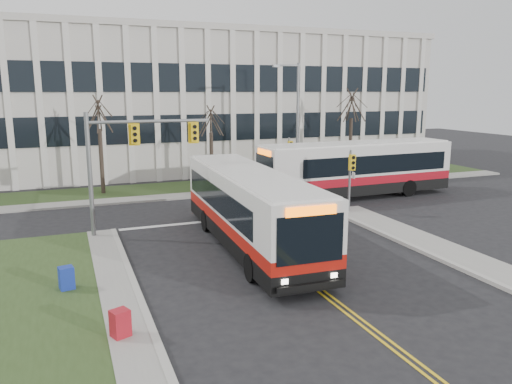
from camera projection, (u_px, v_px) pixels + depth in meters
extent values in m
plane|color=black|center=(288.00, 266.00, 20.83)|extent=(120.00, 120.00, 0.00)
cube|color=#2E431C|center=(14.00, 376.00, 12.71)|extent=(5.00, 26.00, 0.12)
cube|color=#9E9B93|center=(134.00, 354.00, 13.77)|extent=(1.20, 26.00, 0.14)
cube|color=#9E9B93|center=(263.00, 190.00, 36.47)|extent=(44.00, 1.60, 0.14)
cube|color=#2E431C|center=(250.00, 183.00, 39.04)|extent=(44.00, 5.00, 0.12)
cube|color=beige|center=(207.00, 103.00, 48.81)|extent=(40.00, 16.00, 12.00)
cylinder|color=slate|center=(90.00, 177.00, 24.21)|extent=(0.22, 0.22, 6.20)
cylinder|color=slate|center=(150.00, 121.00, 24.75)|extent=(6.00, 0.16, 0.16)
cube|color=yellow|center=(135.00, 134.00, 24.45)|extent=(0.34, 0.24, 0.92)
cube|color=yellow|center=(194.00, 132.00, 25.51)|extent=(0.34, 0.24, 0.92)
cylinder|color=slate|center=(350.00, 182.00, 29.40)|extent=(0.14, 0.14, 3.80)
cube|color=yellow|center=(352.00, 162.00, 28.97)|extent=(0.34, 0.24, 0.92)
cylinder|color=slate|center=(289.00, 163.00, 37.16)|extent=(0.14, 0.14, 3.80)
cube|color=yellow|center=(290.00, 147.00, 36.74)|extent=(0.34, 0.24, 0.92)
cylinder|color=slate|center=(297.00, 126.00, 37.62)|extent=(0.20, 0.20, 9.20)
cylinder|color=slate|center=(287.00, 65.00, 36.42)|extent=(1.80, 0.14, 0.14)
cube|color=slate|center=(276.00, 66.00, 36.11)|extent=(0.50, 0.25, 0.18)
cylinder|color=slate|center=(213.00, 182.00, 37.39)|extent=(0.08, 0.08, 1.00)
cylinder|color=slate|center=(228.00, 181.00, 37.82)|extent=(0.08, 0.08, 1.00)
cube|color=white|center=(221.00, 172.00, 37.47)|extent=(1.50, 0.12, 1.60)
cylinder|color=#42352B|center=(102.00, 162.00, 34.69)|extent=(0.28, 0.28, 4.62)
cylinder|color=#42352B|center=(212.00, 160.00, 37.76)|extent=(0.28, 0.28, 4.09)
cylinder|color=#42352B|center=(350.00, 148.00, 41.74)|extent=(0.28, 0.28, 4.95)
cube|color=#162C98|center=(67.00, 279.00, 18.08)|extent=(0.58, 0.54, 0.95)
cube|color=#A61520|center=(120.00, 325.00, 14.55)|extent=(0.63, 0.61, 0.95)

